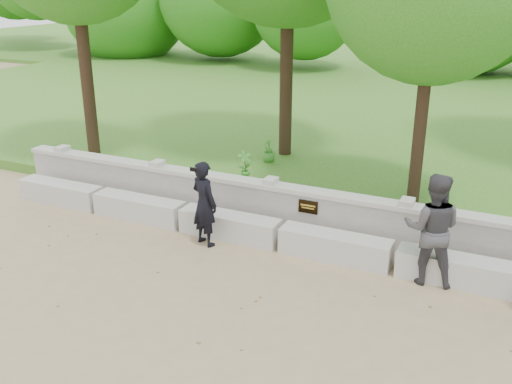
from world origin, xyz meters
TOP-DOWN VIEW (x-y plane):
  - ground at (0.00, 0.00)m, footprint 80.00×80.00m
  - lawn at (0.00, 14.00)m, footprint 40.00×22.00m
  - concrete_bench at (0.00, 1.90)m, footprint 11.90×0.45m
  - parapet_wall at (0.00, 2.60)m, footprint 12.50×0.35m
  - man_main at (-1.27, 1.48)m, footprint 0.66×0.61m
  - visitor_left at (2.54, 1.80)m, footprint 0.93×0.76m
  - shrub_a at (-1.84, 4.26)m, footprint 0.39×0.43m
  - shrub_b at (1.72, 4.86)m, footprint 0.42×0.43m
  - shrub_d at (-1.90, 5.70)m, footprint 0.41×0.43m

SIDE VIEW (x-z plane):
  - ground at x=0.00m, z-range 0.00..0.00m
  - lawn at x=0.00m, z-range 0.00..0.25m
  - concrete_bench at x=0.00m, z-range 0.00..0.45m
  - parapet_wall at x=0.00m, z-range 0.01..0.91m
  - shrub_d at x=-1.90m, z-range 0.25..0.84m
  - shrub_b at x=1.72m, z-range 0.25..0.86m
  - shrub_a at x=-1.84m, z-range 0.25..0.92m
  - man_main at x=-1.27m, z-range 0.00..1.54m
  - visitor_left at x=2.54m, z-range 0.00..1.78m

